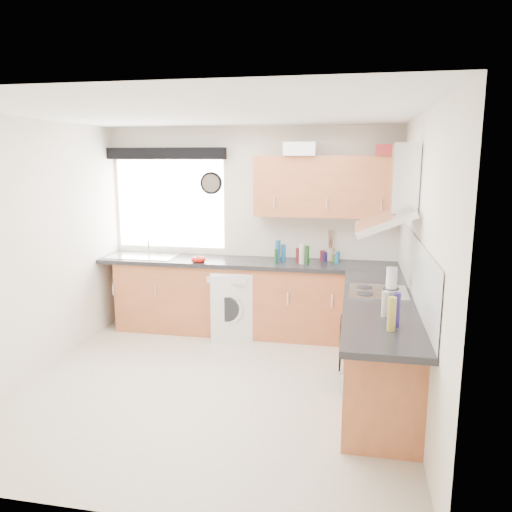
% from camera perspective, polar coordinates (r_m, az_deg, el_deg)
% --- Properties ---
extents(ground_plane, '(3.60, 3.60, 0.00)m').
position_cam_1_polar(ground_plane, '(4.91, -4.93, -14.52)').
color(ground_plane, beige).
extents(ceiling, '(3.60, 3.60, 0.02)m').
position_cam_1_polar(ceiling, '(4.45, -5.48, 15.97)').
color(ceiling, white).
rests_on(ceiling, wall_back).
extents(wall_back, '(3.60, 0.02, 2.50)m').
position_cam_1_polar(wall_back, '(6.24, -0.58, 3.08)').
color(wall_back, silver).
rests_on(wall_back, ground_plane).
extents(wall_front, '(3.60, 0.02, 2.50)m').
position_cam_1_polar(wall_front, '(2.88, -15.26, -6.83)').
color(wall_front, silver).
rests_on(wall_front, ground_plane).
extents(wall_left, '(0.02, 3.60, 2.50)m').
position_cam_1_polar(wall_left, '(5.30, -24.23, 0.68)').
color(wall_left, silver).
rests_on(wall_left, ground_plane).
extents(wall_right, '(0.02, 3.60, 2.50)m').
position_cam_1_polar(wall_right, '(4.37, 18.10, -0.92)').
color(wall_right, silver).
rests_on(wall_right, ground_plane).
extents(window, '(1.40, 0.02, 1.10)m').
position_cam_1_polar(window, '(6.49, -9.78, 5.90)').
color(window, white).
rests_on(window, wall_back).
extents(window_blind, '(1.50, 0.18, 0.14)m').
position_cam_1_polar(window_blind, '(6.38, -10.26, 11.47)').
color(window_blind, black).
rests_on(window_blind, wall_back).
extents(splashback, '(0.01, 3.00, 0.54)m').
position_cam_1_polar(splashback, '(4.68, 17.50, -1.00)').
color(splashback, white).
rests_on(splashback, wall_right).
extents(base_cab_back, '(3.00, 0.58, 0.86)m').
position_cam_1_polar(base_cab_back, '(6.15, -2.03, -4.85)').
color(base_cab_back, '#A25530').
rests_on(base_cab_back, ground_plane).
extents(base_cab_corner, '(0.60, 0.60, 0.86)m').
position_cam_1_polar(base_cab_corner, '(6.00, 13.08, -5.56)').
color(base_cab_corner, '#A25530').
rests_on(base_cab_corner, ground_plane).
extents(base_cab_right, '(0.58, 2.10, 0.86)m').
position_cam_1_polar(base_cab_right, '(4.72, 13.73, -10.20)').
color(base_cab_right, '#A25530').
rests_on(base_cab_right, ground_plane).
extents(worktop_back, '(3.60, 0.62, 0.05)m').
position_cam_1_polar(worktop_back, '(6.01, -1.15, -0.76)').
color(worktop_back, black).
rests_on(worktop_back, base_cab_back).
extents(worktop_right, '(0.62, 2.42, 0.05)m').
position_cam_1_polar(worktop_right, '(4.43, 13.95, -5.40)').
color(worktop_right, black).
rests_on(worktop_right, base_cab_right).
extents(sink, '(0.84, 0.46, 0.10)m').
position_cam_1_polar(sink, '(6.41, -12.86, 0.30)').
color(sink, silver).
rests_on(sink, worktop_back).
extents(oven, '(0.56, 0.58, 0.85)m').
position_cam_1_polar(oven, '(4.86, 13.53, -9.62)').
color(oven, black).
rests_on(oven, ground_plane).
extents(hob_plate, '(0.52, 0.52, 0.01)m').
position_cam_1_polar(hob_plate, '(4.71, 13.80, -4.01)').
color(hob_plate, silver).
rests_on(hob_plate, worktop_right).
extents(extractor_hood, '(0.52, 0.78, 0.66)m').
position_cam_1_polar(extractor_hood, '(4.58, 15.55, 6.33)').
color(extractor_hood, silver).
rests_on(extractor_hood, wall_right).
extents(upper_cabinets, '(1.70, 0.35, 0.70)m').
position_cam_1_polar(upper_cabinets, '(5.89, 8.23, 7.88)').
color(upper_cabinets, '#A25530').
rests_on(upper_cabinets, wall_back).
extents(washing_machine, '(0.70, 0.68, 0.81)m').
position_cam_1_polar(washing_machine, '(6.07, -2.73, -5.35)').
color(washing_machine, white).
rests_on(washing_machine, ground_plane).
extents(wall_clock, '(0.28, 0.04, 0.28)m').
position_cam_1_polar(wall_clock, '(6.27, -5.20, 8.29)').
color(wall_clock, black).
rests_on(wall_clock, wall_back).
extents(casserole, '(0.36, 0.26, 0.15)m').
position_cam_1_polar(casserole, '(5.80, 5.08, 12.10)').
color(casserole, white).
rests_on(casserole, upper_cabinets).
extents(storage_box, '(0.26, 0.22, 0.12)m').
position_cam_1_polar(storage_box, '(5.78, 14.87, 11.63)').
color(storage_box, '#AA2929').
rests_on(storage_box, upper_cabinets).
extents(utensil_pot, '(0.11, 0.11, 0.15)m').
position_cam_1_polar(utensil_pot, '(6.06, 8.49, 0.19)').
color(utensil_pot, gray).
rests_on(utensil_pot, worktop_back).
extents(kitchen_roll, '(0.10, 0.10, 0.22)m').
position_cam_1_polar(kitchen_roll, '(4.80, 15.23, -2.55)').
color(kitchen_roll, white).
rests_on(kitchen_roll, worktop_right).
extents(tomato_cluster, '(0.18, 0.18, 0.07)m').
position_cam_1_polar(tomato_cluster, '(5.95, -6.60, -0.39)').
color(tomato_cluster, red).
rests_on(tomato_cluster, worktop_back).
extents(jar_0, '(0.04, 0.04, 0.18)m').
position_cam_1_polar(jar_0, '(5.81, 2.30, -0.04)').
color(jar_0, '#174219').
rests_on(jar_0, worktop_back).
extents(jar_1, '(0.07, 0.07, 0.09)m').
position_cam_1_polar(jar_1, '(5.95, 9.12, -0.31)').
color(jar_1, '#25551E').
rests_on(jar_1, worktop_back).
extents(jar_2, '(0.05, 0.05, 0.13)m').
position_cam_1_polar(jar_2, '(5.92, 9.28, -0.18)').
color(jar_2, '#1B5883').
rests_on(jar_2, worktop_back).
extents(jar_3, '(0.06, 0.06, 0.17)m').
position_cam_1_polar(jar_3, '(5.91, 4.83, 0.10)').
color(jar_3, maroon).
rests_on(jar_3, worktop_back).
extents(jar_4, '(0.07, 0.07, 0.23)m').
position_cam_1_polar(jar_4, '(5.84, 5.30, 0.27)').
color(jar_4, '#B7AC9C').
rests_on(jar_4, worktop_back).
extents(jar_5, '(0.07, 0.07, 0.26)m').
position_cam_1_polar(jar_5, '(5.92, 2.49, 0.57)').
color(jar_5, '#1A537F').
rests_on(jar_5, worktop_back).
extents(jar_6, '(0.05, 0.05, 0.22)m').
position_cam_1_polar(jar_6, '(5.80, 5.85, 0.10)').
color(jar_6, '#173D16').
rests_on(jar_6, worktop_back).
extents(jar_7, '(0.05, 0.05, 0.20)m').
position_cam_1_polar(jar_7, '(5.95, 3.15, 0.35)').
color(jar_7, '#1A517E').
rests_on(jar_7, worktop_back).
extents(jar_8, '(0.07, 0.07, 0.11)m').
position_cam_1_polar(jar_8, '(6.03, 7.81, -0.06)').
color(jar_8, '#1F164B').
rests_on(jar_8, worktop_back).
extents(jar_9, '(0.06, 0.06, 0.12)m').
position_cam_1_polar(jar_9, '(6.03, 7.62, 0.04)').
color(jar_9, maroon).
rests_on(jar_9, worktop_back).
extents(bottle_0, '(0.05, 0.05, 0.20)m').
position_cam_1_polar(bottle_0, '(4.00, 14.50, -5.34)').
color(bottle_0, '#B3AD99').
rests_on(bottle_0, worktop_right).
extents(bottle_1, '(0.06, 0.06, 0.25)m').
position_cam_1_polar(bottle_1, '(3.69, 15.25, -6.41)').
color(bottle_1, '#A39238').
rests_on(bottle_1, worktop_right).
extents(bottle_2, '(0.06, 0.06, 0.25)m').
position_cam_1_polar(bottle_2, '(3.79, 15.74, -5.91)').
color(bottle_2, navy).
rests_on(bottle_2, worktop_right).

